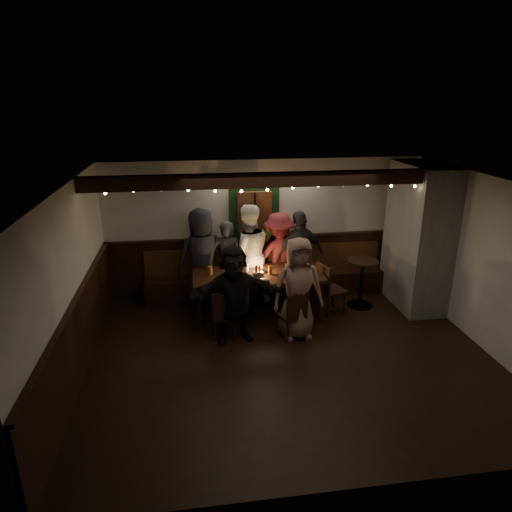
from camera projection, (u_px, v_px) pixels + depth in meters
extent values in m
cube|color=black|center=(290.00, 356.00, 6.88)|extent=(6.00, 5.00, 0.01)
cube|color=black|center=(295.00, 184.00, 6.00)|extent=(6.00, 5.00, 0.01)
cube|color=silver|center=(264.00, 227.00, 8.77)|extent=(6.00, 0.01, 2.60)
cube|color=silver|center=(70.00, 288.00, 6.03)|extent=(0.01, 5.00, 2.60)
cube|color=silver|center=(488.00, 265.00, 6.85)|extent=(0.01, 5.00, 2.60)
cube|color=black|center=(264.00, 264.00, 9.00)|extent=(6.00, 0.05, 1.10)
cube|color=black|center=(80.00, 338.00, 6.28)|extent=(0.05, 5.00, 1.10)
cube|color=slate|center=(418.00, 237.00, 8.20)|extent=(0.70, 1.40, 2.60)
cube|color=black|center=(266.00, 285.00, 8.87)|extent=(4.60, 0.45, 0.45)
cube|color=#3D1E0E|center=(265.00, 258.00, 8.89)|extent=(4.60, 0.06, 0.50)
cube|color=black|center=(254.00, 211.00, 8.57)|extent=(0.95, 0.04, 1.00)
cube|color=#3D1E0E|center=(255.00, 212.00, 8.51)|extent=(0.64, 0.12, 0.76)
cube|color=black|center=(280.00, 180.00, 6.97)|extent=(6.00, 0.16, 0.22)
sphere|color=#FFE599|center=(105.00, 193.00, 6.64)|extent=(0.04, 0.04, 0.04)
sphere|color=#FFE599|center=(133.00, 191.00, 6.69)|extent=(0.04, 0.04, 0.04)
sphere|color=#FFE599|center=(161.00, 190.00, 6.74)|extent=(0.04, 0.04, 0.04)
sphere|color=#FFE599|center=(188.00, 190.00, 6.80)|extent=(0.04, 0.04, 0.04)
sphere|color=#FFE599|center=(215.00, 191.00, 6.86)|extent=(0.04, 0.04, 0.04)
sphere|color=#FFE599|center=(242.00, 191.00, 6.92)|extent=(0.04, 0.04, 0.04)
sphere|color=#FFE599|center=(267.00, 190.00, 6.98)|extent=(0.04, 0.04, 0.04)
sphere|color=#FFE599|center=(293.00, 188.00, 7.02)|extent=(0.04, 0.04, 0.04)
sphere|color=#FFE599|center=(318.00, 186.00, 7.07)|extent=(0.04, 0.04, 0.04)
sphere|color=#FFE599|center=(343.00, 185.00, 7.12)|extent=(0.04, 0.04, 0.04)
sphere|color=#FFE599|center=(367.00, 185.00, 7.18)|extent=(0.04, 0.04, 0.04)
sphere|color=#FFE599|center=(391.00, 186.00, 7.25)|extent=(0.04, 0.04, 0.04)
sphere|color=#FFE599|center=(415.00, 186.00, 7.31)|extent=(0.04, 0.04, 0.04)
sphere|color=#FFE599|center=(438.00, 185.00, 7.36)|extent=(0.04, 0.04, 0.04)
cube|color=black|center=(258.00, 275.00, 7.88)|extent=(2.23, 0.96, 0.06)
cylinder|color=black|center=(199.00, 310.00, 7.51)|extent=(0.07, 0.07, 0.73)
cylinder|color=black|center=(198.00, 291.00, 8.24)|extent=(0.07, 0.07, 0.73)
cylinder|color=black|center=(321.00, 302.00, 7.79)|extent=(0.07, 0.07, 0.73)
cylinder|color=black|center=(309.00, 284.00, 8.52)|extent=(0.07, 0.07, 0.73)
cylinder|color=#BF7226|center=(210.00, 271.00, 7.81)|extent=(0.07, 0.07, 0.15)
cylinder|color=#BF7226|center=(233.00, 276.00, 7.56)|extent=(0.07, 0.07, 0.15)
cylinder|color=silver|center=(247.00, 267.00, 7.97)|extent=(0.07, 0.07, 0.15)
cylinder|color=#BF7226|center=(270.00, 270.00, 7.83)|extent=(0.07, 0.07, 0.15)
cylinder|color=silver|center=(293.00, 264.00, 8.11)|extent=(0.07, 0.07, 0.15)
cylinder|color=#BF7226|center=(312.00, 270.00, 7.83)|extent=(0.07, 0.07, 0.15)
cylinder|color=white|center=(227.00, 282.00, 7.50)|extent=(0.28, 0.28, 0.02)
cube|color=#B2B2B7|center=(258.00, 273.00, 7.81)|extent=(0.17, 0.11, 0.05)
cylinder|color=#990C0C|center=(256.00, 270.00, 7.79)|extent=(0.04, 0.04, 0.17)
cylinder|color=gold|center=(260.00, 270.00, 7.80)|extent=(0.04, 0.04, 0.17)
cylinder|color=silver|center=(261.00, 270.00, 7.92)|extent=(0.05, 0.05, 0.08)
sphere|color=#FFB24C|center=(261.00, 267.00, 7.90)|extent=(0.03, 0.03, 0.03)
cube|color=black|center=(226.00, 315.00, 7.28)|extent=(0.44, 0.44, 0.04)
cube|color=black|center=(224.00, 307.00, 7.05)|extent=(0.38, 0.10, 0.43)
cylinder|color=black|center=(236.00, 322.00, 7.49)|extent=(0.03, 0.03, 0.37)
cylinder|color=black|center=(235.00, 331.00, 7.20)|extent=(0.03, 0.03, 0.37)
cylinder|color=black|center=(218.00, 322.00, 7.50)|extent=(0.03, 0.03, 0.37)
cylinder|color=black|center=(215.00, 331.00, 7.21)|extent=(0.03, 0.03, 0.37)
cube|color=black|center=(292.00, 315.00, 7.29)|extent=(0.47, 0.47, 0.04)
cube|color=black|center=(297.00, 307.00, 7.07)|extent=(0.37, 0.15, 0.43)
cylinder|color=black|center=(295.00, 321.00, 7.55)|extent=(0.03, 0.03, 0.36)
cylinder|color=black|center=(304.00, 329.00, 7.29)|extent=(0.03, 0.03, 0.36)
cylinder|color=black|center=(279.00, 324.00, 7.43)|extent=(0.03, 0.03, 0.36)
cylinder|color=black|center=(288.00, 333.00, 7.17)|extent=(0.03, 0.03, 0.36)
cube|color=black|center=(331.00, 290.00, 8.10)|extent=(0.53, 0.53, 0.04)
cube|color=black|center=(323.00, 278.00, 7.93)|extent=(0.17, 0.42, 0.49)
cylinder|color=black|center=(344.00, 304.00, 8.10)|extent=(0.04, 0.04, 0.42)
cylinder|color=black|center=(328.00, 308.00, 7.96)|extent=(0.04, 0.04, 0.42)
cylinder|color=black|center=(333.00, 296.00, 8.39)|extent=(0.04, 0.04, 0.42)
cylinder|color=black|center=(317.00, 300.00, 8.25)|extent=(0.04, 0.04, 0.42)
cylinder|color=black|center=(359.00, 305.00, 8.50)|extent=(0.46, 0.46, 0.03)
cylinder|color=black|center=(361.00, 284.00, 8.36)|extent=(0.06, 0.06, 0.88)
cylinder|color=black|center=(363.00, 261.00, 8.21)|extent=(0.56, 0.56, 0.04)
imported|color=black|center=(202.00, 257.00, 8.34)|extent=(1.01, 0.80, 1.82)
imported|color=#39373D|center=(227.00, 262.00, 8.44)|extent=(0.66, 0.52, 1.58)
imported|color=white|center=(248.00, 254.00, 8.41)|extent=(0.98, 0.80, 1.87)
imported|color=maroon|center=(279.00, 255.00, 8.65)|extent=(1.19, 0.85, 1.67)
imported|color=#2C2B2E|center=(300.00, 255.00, 8.64)|extent=(1.07, 0.68, 1.70)
imported|color=black|center=(234.00, 294.00, 7.07)|extent=(1.52, 0.65, 1.59)
imported|color=#835F52|center=(298.00, 288.00, 7.18)|extent=(0.84, 0.57, 1.67)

